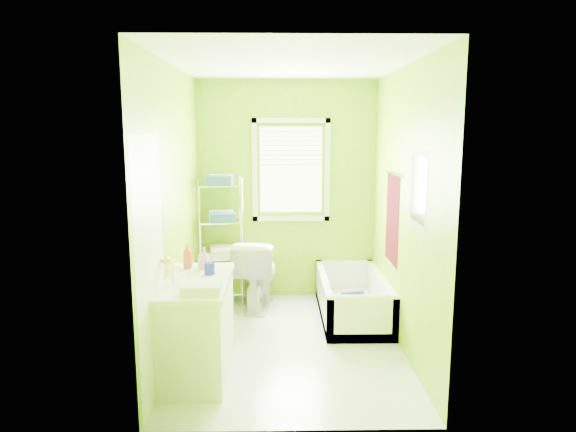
{
  "coord_description": "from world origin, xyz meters",
  "views": [
    {
      "loc": [
        -0.1,
        -4.66,
        2.04
      ],
      "look_at": [
        -0.01,
        0.25,
        1.2
      ],
      "focal_mm": 32.0,
      "sensor_mm": 36.0,
      "label": 1
    }
  ],
  "objects_px": {
    "toilet": "(257,273)",
    "vanity": "(197,323)",
    "wire_shelf_unit": "(223,226)",
    "bathtub": "(352,304)"
  },
  "relations": [
    {
      "from": "wire_shelf_unit",
      "to": "vanity",
      "type": "bearing_deg",
      "value": -91.28
    },
    {
      "from": "vanity",
      "to": "wire_shelf_unit",
      "type": "height_order",
      "value": "wire_shelf_unit"
    },
    {
      "from": "toilet",
      "to": "bathtub",
      "type": "bearing_deg",
      "value": 170.08
    },
    {
      "from": "bathtub",
      "to": "toilet",
      "type": "relative_size",
      "value": 1.82
    },
    {
      "from": "toilet",
      "to": "wire_shelf_unit",
      "type": "height_order",
      "value": "wire_shelf_unit"
    },
    {
      "from": "bathtub",
      "to": "toilet",
      "type": "distance_m",
      "value": 1.13
    },
    {
      "from": "toilet",
      "to": "vanity",
      "type": "height_order",
      "value": "vanity"
    },
    {
      "from": "vanity",
      "to": "wire_shelf_unit",
      "type": "bearing_deg",
      "value": 88.72
    },
    {
      "from": "bathtub",
      "to": "vanity",
      "type": "xyz_separation_m",
      "value": [
        -1.49,
        -1.24,
        0.28
      ]
    },
    {
      "from": "vanity",
      "to": "bathtub",
      "type": "bearing_deg",
      "value": 39.79
    }
  ]
}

